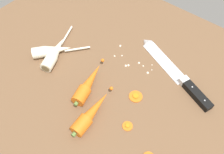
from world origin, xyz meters
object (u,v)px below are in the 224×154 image
(whole_carrot, at_px, (88,84))
(carrot_slice_stray_mid, at_px, (136,96))
(parsnip_front, at_px, (52,51))
(carrot_slice_stray_near, at_px, (128,126))
(chefs_knife, at_px, (172,69))
(parsnip_mid_left, at_px, (55,53))
(whole_carrot_second, at_px, (91,114))

(whole_carrot, xyz_separation_m, carrot_slice_stray_mid, (0.14, 0.07, -0.02))
(whole_carrot, bearing_deg, parsnip_front, 172.54)
(carrot_slice_stray_near, relative_size, carrot_slice_stray_mid, 0.71)
(chefs_knife, xyz_separation_m, parsnip_mid_left, (-0.35, -0.21, 0.01))
(chefs_knife, bearing_deg, carrot_slice_stray_mid, -101.90)
(carrot_slice_stray_near, distance_m, carrot_slice_stray_mid, 0.10)
(chefs_knife, relative_size, carrot_slice_stray_near, 11.06)
(carrot_slice_stray_mid, bearing_deg, parsnip_mid_left, -171.90)
(parsnip_front, relative_size, carrot_slice_stray_near, 5.73)
(whole_carrot, height_order, carrot_slice_stray_near, whole_carrot)
(parsnip_mid_left, relative_size, carrot_slice_stray_mid, 5.04)
(whole_carrot, xyz_separation_m, whole_carrot_second, (0.08, -0.07, 0.00))
(chefs_knife, distance_m, parsnip_front, 0.42)
(carrot_slice_stray_near, bearing_deg, parsnip_mid_left, 171.93)
(chefs_knife, xyz_separation_m, carrot_slice_stray_near, (0.01, -0.26, -0.00))
(whole_carrot_second, bearing_deg, parsnip_front, 160.44)
(chefs_knife, distance_m, whole_carrot_second, 0.32)
(whole_carrot, height_order, whole_carrot_second, same)
(whole_carrot_second, xyz_separation_m, carrot_slice_stray_near, (0.10, 0.04, -0.02))
(parsnip_front, xyz_separation_m, carrot_slice_stray_mid, (0.33, 0.04, -0.02))
(whole_carrot_second, height_order, parsnip_front, whole_carrot_second)
(parsnip_front, bearing_deg, carrot_slice_stray_mid, 7.44)
(whole_carrot, relative_size, carrot_slice_stray_near, 6.29)
(whole_carrot_second, xyz_separation_m, carrot_slice_stray_mid, (0.06, 0.14, -0.02))
(parsnip_mid_left, bearing_deg, whole_carrot_second, -20.37)
(whole_carrot, relative_size, whole_carrot_second, 0.99)
(whole_carrot, bearing_deg, carrot_slice_stray_near, -8.52)
(carrot_slice_stray_mid, bearing_deg, whole_carrot, -153.31)
(whole_carrot, distance_m, carrot_slice_stray_near, 0.18)
(parsnip_front, height_order, parsnip_mid_left, same)
(parsnip_mid_left, bearing_deg, chefs_knife, 30.60)
(whole_carrot, xyz_separation_m, parsnip_front, (-0.20, 0.03, -0.00))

